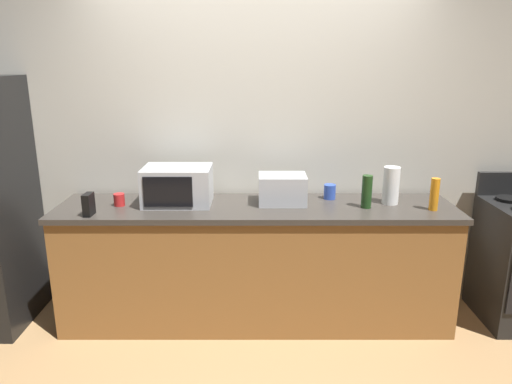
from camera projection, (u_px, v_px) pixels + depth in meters
name	position (u px, v px, depth m)	size (l,w,h in m)	color
ground_plane	(256.00, 348.00, 3.24)	(8.00, 8.00, 0.00)	#A87F51
back_wall	(256.00, 134.00, 3.66)	(6.40, 0.10, 2.70)	beige
counter_run	(256.00, 263.00, 3.51)	(2.84, 0.64, 0.90)	brown
microwave	(178.00, 186.00, 3.40)	(0.48, 0.35, 0.27)	#B7BABF
toaster_oven	(282.00, 189.00, 3.42)	(0.34, 0.26, 0.21)	#B7BABF
paper_towel_roll	(391.00, 185.00, 3.40)	(0.12, 0.12, 0.27)	white
cordless_phone	(89.00, 205.00, 3.15)	(0.05, 0.11, 0.15)	black
bottle_wine	(367.00, 192.00, 3.31)	(0.07, 0.07, 0.23)	#1E3F19
bottle_dish_soap	(434.00, 194.00, 3.25)	(0.06, 0.06, 0.23)	orange
mug_blue	(330.00, 192.00, 3.54)	(0.09, 0.09, 0.11)	#2D4CB2
mug_red	(119.00, 200.00, 3.37)	(0.08, 0.08, 0.09)	red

